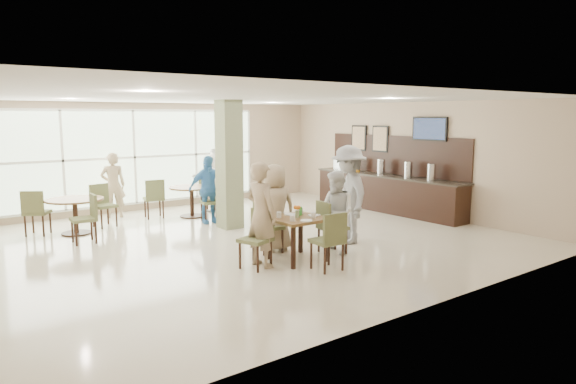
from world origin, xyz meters
TOP-DOWN VIEW (x-y plane):
  - ground at (0.00, 0.00)m, footprint 10.00×10.00m
  - room_shell at (0.00, 0.00)m, footprint 10.00×10.00m
  - window_bank at (-0.50, 4.46)m, footprint 7.00×0.04m
  - column at (0.40, 1.20)m, footprint 0.45×0.45m
  - main_table at (-0.02, -1.75)m, footprint 0.87×0.87m
  - round_table_left at (-2.50, 2.62)m, footprint 1.16×1.16m
  - round_table_right at (0.29, 2.84)m, footprint 1.10×1.10m
  - chairs_main_table at (-0.03, -1.74)m, footprint 2.18×1.95m
  - chairs_table_left at (-2.52, 2.55)m, footprint 1.94×1.86m
  - chairs_table_right at (0.30, 2.85)m, footprint 2.13×1.85m
  - tabletop_clutter at (0.00, -1.77)m, footprint 0.73×0.80m
  - buffet_counter at (4.70, 0.51)m, footprint 0.64×4.70m
  - wall_tv at (4.94, -0.60)m, footprint 0.06×1.00m
  - framed_art_a at (4.95, 1.00)m, footprint 0.05×0.55m
  - framed_art_b at (4.95, 1.80)m, footprint 0.05×0.55m
  - teen_left at (-0.70, -1.67)m, footprint 0.50×0.68m
  - teen_far at (0.04, -1.01)m, footprint 0.87×0.61m
  - teen_right at (0.82, -1.81)m, footprint 0.62×0.77m
  - teen_standing at (1.53, -1.38)m, footprint 1.12×1.41m
  - adult_a at (0.26, 1.96)m, footprint 0.97×0.63m
  - adult_b at (1.08, 2.94)m, footprint 1.04×1.68m
  - adult_standing at (-1.28, 3.89)m, footprint 0.65×0.50m

SIDE VIEW (x-z plane):
  - ground at x=0.00m, z-range 0.00..0.00m
  - chairs_main_table at x=-0.03m, z-range 0.00..0.95m
  - chairs_table_left at x=-2.52m, z-range 0.00..0.95m
  - chairs_table_right at x=0.30m, z-range 0.00..0.95m
  - buffet_counter at x=4.70m, z-range -0.42..1.53m
  - round_table_right at x=0.29m, z-range 0.20..0.95m
  - round_table_left at x=-2.50m, z-range 0.21..0.96m
  - main_table at x=-0.02m, z-range 0.27..1.02m
  - teen_right at x=0.82m, z-range 0.00..1.49m
  - adult_a at x=0.26m, z-range 0.00..1.56m
  - adult_standing at x=-1.28m, z-range 0.00..1.59m
  - teen_far at x=0.04m, z-range 0.00..1.60m
  - tabletop_clutter at x=0.00m, z-range 0.71..0.91m
  - adult_b at x=1.08m, z-range 0.00..1.68m
  - teen_left at x=-0.70m, z-range 0.00..1.73m
  - teen_standing at x=1.53m, z-range 0.00..1.90m
  - window_bank at x=-0.50m, z-range -2.10..4.90m
  - column at x=0.40m, z-range 0.00..2.80m
  - room_shell at x=0.00m, z-range -3.30..6.70m
  - framed_art_a at x=4.95m, z-range 1.50..2.20m
  - framed_art_b at x=4.95m, z-range 1.50..2.20m
  - wall_tv at x=4.94m, z-range 1.86..2.44m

